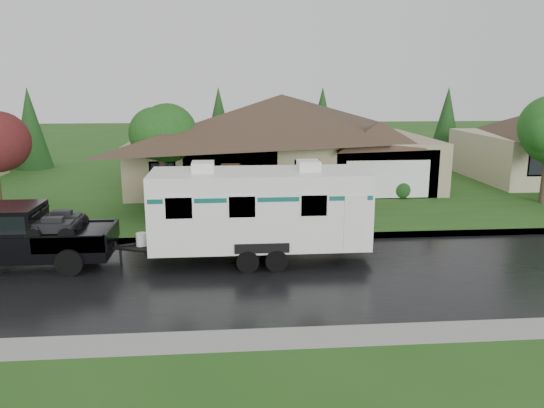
# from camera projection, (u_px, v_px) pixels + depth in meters

# --- Properties ---
(ground) EXTENTS (140.00, 140.00, 0.00)m
(ground) POSITION_uv_depth(u_px,v_px,m) (266.00, 257.00, 20.10)
(ground) COLOR #255219
(ground) RESTS_ON ground
(road) EXTENTS (140.00, 8.00, 0.01)m
(road) POSITION_uv_depth(u_px,v_px,m) (270.00, 275.00, 18.15)
(road) COLOR black
(road) RESTS_ON ground
(curb) EXTENTS (140.00, 0.50, 0.15)m
(curb) POSITION_uv_depth(u_px,v_px,m) (262.00, 238.00, 22.27)
(curb) COLOR gray
(curb) RESTS_ON ground
(lawn) EXTENTS (140.00, 26.00, 0.15)m
(lawn) POSITION_uv_depth(u_px,v_px,m) (249.00, 182.00, 34.65)
(lawn) COLOR #255219
(lawn) RESTS_ON ground
(house_main) EXTENTS (19.44, 10.80, 6.90)m
(house_main) POSITION_uv_depth(u_px,v_px,m) (286.00, 130.00, 32.92)
(house_main) COLOR #9C8A6A
(house_main) RESTS_ON lawn
(tree_left_green) EXTENTS (3.21, 3.21, 5.32)m
(tree_left_green) POSITION_uv_depth(u_px,v_px,m) (161.00, 134.00, 27.52)
(tree_left_green) COLOR #382B1E
(tree_left_green) RESTS_ON lawn
(shrub_row) EXTENTS (13.60, 1.00, 1.00)m
(shrub_row) POSITION_uv_depth(u_px,v_px,m) (290.00, 191.00, 29.15)
(shrub_row) COLOR #143814
(shrub_row) RESTS_ON lawn
(pickup_truck) EXTENTS (6.70, 2.55, 2.23)m
(pickup_truck) POSITION_uv_depth(u_px,v_px,m) (12.00, 234.00, 18.79)
(pickup_truck) COLOR black
(pickup_truck) RESTS_ON ground
(travel_trailer) EXTENTS (8.26, 2.90, 3.71)m
(travel_trailer) POSITION_uv_depth(u_px,v_px,m) (260.00, 208.00, 19.34)
(travel_trailer) COLOR white
(travel_trailer) RESTS_ON ground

